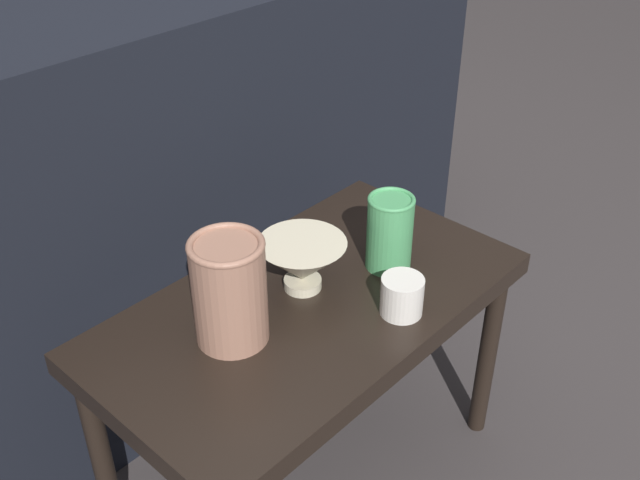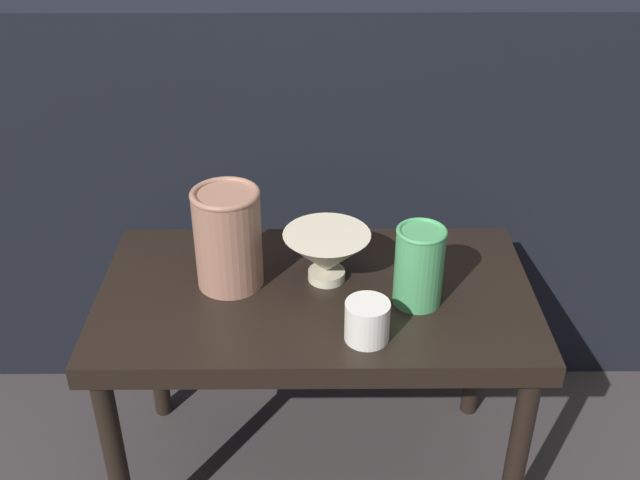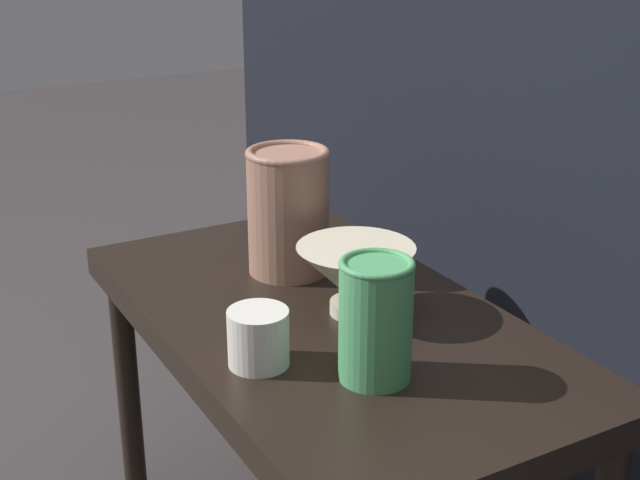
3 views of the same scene
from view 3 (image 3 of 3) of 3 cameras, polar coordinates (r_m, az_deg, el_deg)
name	(u,v)px [view 3 (image 3 of 3)]	position (r m, az deg, el deg)	size (l,w,h in m)	color
table	(326,349)	(1.17, 0.36, -7.01)	(0.75, 0.41, 0.45)	black
couch_backdrop	(625,254)	(1.48, 18.92, -0.85)	(1.74, 0.50, 0.84)	black
bowl	(356,276)	(1.13, 2.29, -2.29)	(0.15, 0.15, 0.09)	beige
vase_textured_left	(288,209)	(1.25, -2.04, 1.97)	(0.12, 0.12, 0.18)	#996B56
vase_colorful_right	(376,319)	(0.97, 3.58, -5.04)	(0.08, 0.08, 0.14)	#47995B
cup	(258,338)	(1.02, -3.96, -6.26)	(0.07, 0.07, 0.07)	silver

